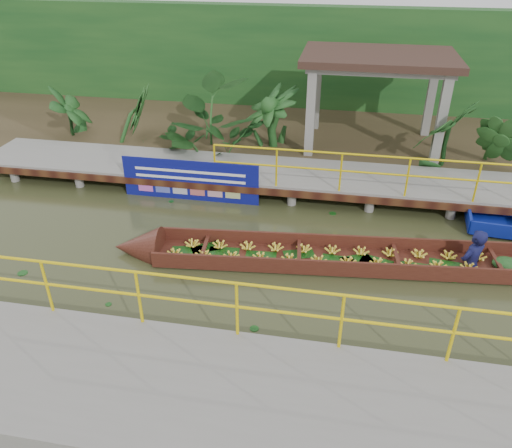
# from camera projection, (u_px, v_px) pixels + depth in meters

# --- Properties ---
(ground) EXTENTS (80.00, 80.00, 0.00)m
(ground) POSITION_uv_depth(u_px,v_px,m) (232.00, 257.00, 11.00)
(ground) COLOR #31351A
(ground) RESTS_ON ground
(land_strip) EXTENTS (30.00, 8.00, 0.45)m
(land_strip) POSITION_uv_depth(u_px,v_px,m) (279.00, 132.00, 17.25)
(land_strip) COLOR #352B1A
(land_strip) RESTS_ON ground
(far_dock) EXTENTS (16.00, 2.06, 1.66)m
(far_dock) POSITION_uv_depth(u_px,v_px,m) (260.00, 173.00, 13.66)
(far_dock) COLOR gray
(far_dock) RESTS_ON ground
(near_dock) EXTENTS (18.00, 2.40, 1.73)m
(near_dock) POSITION_uv_depth(u_px,v_px,m) (235.00, 408.00, 7.12)
(near_dock) COLOR gray
(near_dock) RESTS_ON ground
(pavilion) EXTENTS (4.40, 3.00, 3.00)m
(pavilion) POSITION_uv_depth(u_px,v_px,m) (378.00, 67.00, 14.46)
(pavilion) COLOR gray
(pavilion) RESTS_ON ground
(foliage_backdrop) EXTENTS (30.00, 0.80, 4.00)m
(foliage_backdrop) POSITION_uv_depth(u_px,v_px,m) (290.00, 63.00, 18.48)
(foliage_backdrop) COLOR #144119
(foliage_backdrop) RESTS_ON ground
(vendor_boat) EXTENTS (10.29, 1.97, 2.15)m
(vendor_boat) POSITION_uv_depth(u_px,v_px,m) (362.00, 255.00, 10.65)
(vendor_boat) COLOR #37150F
(vendor_boat) RESTS_ON ground
(blue_banner) EXTENTS (3.66, 0.04, 1.14)m
(blue_banner) POSITION_uv_depth(u_px,v_px,m) (190.00, 181.00, 13.08)
(blue_banner) COLOR navy
(blue_banner) RESTS_ON ground
(tropical_plants) EXTENTS (14.28, 1.28, 1.61)m
(tropical_plants) POSITION_uv_depth(u_px,v_px,m) (261.00, 123.00, 14.91)
(tropical_plants) COLOR #144119
(tropical_plants) RESTS_ON ground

